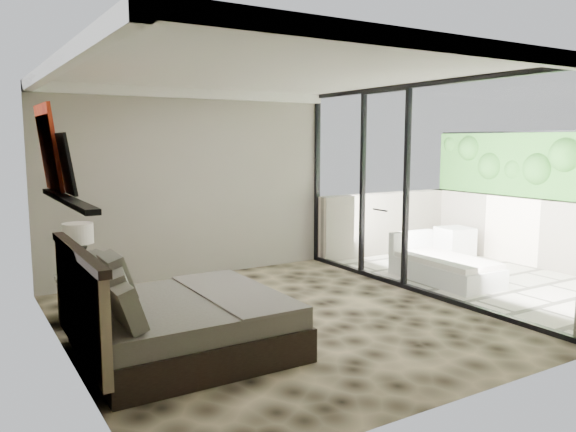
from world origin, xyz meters
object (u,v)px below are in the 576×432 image
ottoman (455,242)px  lounger (443,267)px  table_lamp (78,243)px  bed (175,322)px  nightstand (81,301)px

ottoman → lounger: bearing=-143.2°
table_lamp → ottoman: (6.36, 0.28, -0.64)m
bed → lounger: 4.43m
ottoman → lounger: (-1.42, -1.06, -0.07)m
table_lamp → lounger: bearing=-9.0°
nightstand → lounger: size_ratio=0.29×
table_lamp → lounger: size_ratio=0.37×
table_lamp → bed: bearing=-69.2°
bed → lounger: size_ratio=1.18×
table_lamp → ottoman: 6.40m
lounger → bed: bearing=-168.3°
ottoman → lounger: 1.77m
bed → ottoman: bed is taller
nightstand → table_lamp: table_lamp is taller
table_lamp → ottoman: table_lamp is taller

